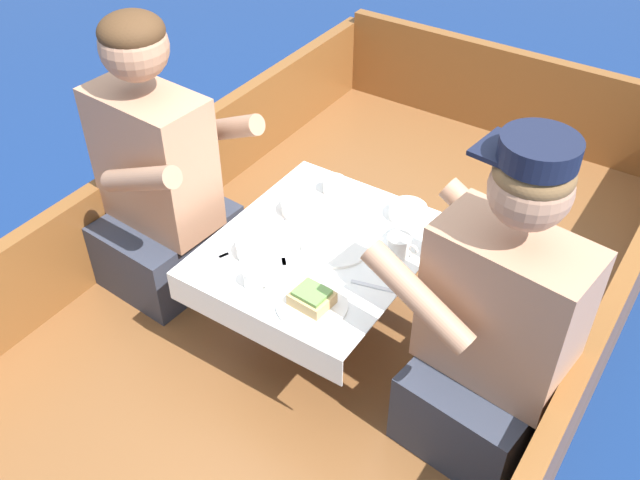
{
  "coord_description": "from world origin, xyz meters",
  "views": [
    {
      "loc": [
        0.94,
        -1.53,
        2.1
      ],
      "look_at": [
        0.0,
        -0.1,
        0.68
      ],
      "focal_mm": 40.0,
      "sensor_mm": 36.0,
      "label": 1
    }
  ],
  "objects_px": {
    "coffee_cup_starboard": "(399,245)",
    "coffee_cup_center": "(255,278)",
    "person_port": "(159,182)",
    "person_starboard": "(496,331)",
    "coffee_cup_port": "(334,185)",
    "sandwich": "(312,298)"
  },
  "relations": [
    {
      "from": "coffee_cup_starboard",
      "to": "coffee_cup_center",
      "type": "relative_size",
      "value": 1.12
    },
    {
      "from": "person_port",
      "to": "person_starboard",
      "type": "relative_size",
      "value": 1.01
    },
    {
      "from": "person_starboard",
      "to": "coffee_cup_port",
      "type": "xyz_separation_m",
      "value": [
        -0.73,
        0.33,
        -0.0
      ]
    },
    {
      "from": "person_port",
      "to": "coffee_cup_center",
      "type": "xyz_separation_m",
      "value": [
        0.55,
        -0.19,
        -0.02
      ]
    },
    {
      "from": "sandwich",
      "to": "coffee_cup_port",
      "type": "distance_m",
      "value": 0.56
    },
    {
      "from": "person_port",
      "to": "coffee_cup_port",
      "type": "xyz_separation_m",
      "value": [
        0.5,
        0.33,
        -0.02
      ]
    },
    {
      "from": "coffee_cup_starboard",
      "to": "coffee_cup_center",
      "type": "height_order",
      "value": "coffee_cup_starboard"
    },
    {
      "from": "coffee_cup_port",
      "to": "person_port",
      "type": "bearing_deg",
      "value": -146.0
    },
    {
      "from": "coffee_cup_port",
      "to": "coffee_cup_center",
      "type": "xyz_separation_m",
      "value": [
        0.06,
        -0.52,
        -0.0
      ]
    },
    {
      "from": "coffee_cup_center",
      "to": "coffee_cup_starboard",
      "type": "bearing_deg",
      "value": 51.74
    },
    {
      "from": "person_port",
      "to": "person_starboard",
      "type": "distance_m",
      "value": 1.22
    },
    {
      "from": "coffee_cup_starboard",
      "to": "coffee_cup_center",
      "type": "xyz_separation_m",
      "value": [
        -0.28,
        -0.36,
        -0.01
      ]
    },
    {
      "from": "person_port",
      "to": "coffee_cup_center",
      "type": "height_order",
      "value": "person_port"
    },
    {
      "from": "person_port",
      "to": "coffee_cup_center",
      "type": "relative_size",
      "value": 10.94
    },
    {
      "from": "person_starboard",
      "to": "coffee_cup_center",
      "type": "xyz_separation_m",
      "value": [
        -0.67,
        -0.19,
        -0.0
      ]
    },
    {
      "from": "sandwich",
      "to": "coffee_cup_port",
      "type": "relative_size",
      "value": 1.12
    },
    {
      "from": "person_starboard",
      "to": "coffee_cup_port",
      "type": "relative_size",
      "value": 9.6
    },
    {
      "from": "person_starboard",
      "to": "coffee_cup_starboard",
      "type": "relative_size",
      "value": 9.75
    },
    {
      "from": "person_port",
      "to": "coffee_cup_port",
      "type": "height_order",
      "value": "person_port"
    },
    {
      "from": "coffee_cup_port",
      "to": "coffee_cup_center",
      "type": "distance_m",
      "value": 0.52
    },
    {
      "from": "person_starboard",
      "to": "coffee_cup_starboard",
      "type": "height_order",
      "value": "person_starboard"
    },
    {
      "from": "coffee_cup_port",
      "to": "coffee_cup_starboard",
      "type": "bearing_deg",
      "value": -25.54
    }
  ]
}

